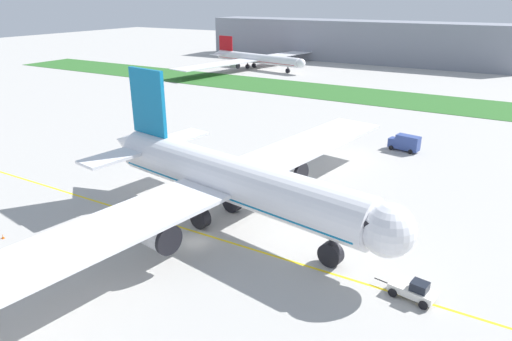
% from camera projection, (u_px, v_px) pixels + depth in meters
% --- Properties ---
extents(ground_plane, '(600.00, 600.00, 0.00)m').
position_uv_depth(ground_plane, '(195.00, 241.00, 56.53)').
color(ground_plane, '#ADAAA5').
rests_on(ground_plane, ground).
extents(apron_taxi_line, '(280.00, 0.36, 0.01)m').
position_uv_depth(apron_taxi_line, '(204.00, 234.00, 58.13)').
color(apron_taxi_line, yellow).
rests_on(apron_taxi_line, ground).
extents(grass_median_strip, '(320.00, 24.00, 0.10)m').
position_uv_depth(grass_median_strip, '(394.00, 99.00, 134.19)').
color(grass_median_strip, '#2D6628').
rests_on(grass_median_strip, ground).
extents(airliner_foreground, '(48.97, 76.14, 19.13)m').
position_uv_depth(airliner_foreground, '(230.00, 180.00, 58.34)').
color(airliner_foreground, white).
rests_on(airliner_foreground, ground).
extents(pushback_tug, '(6.38, 2.89, 2.13)m').
position_uv_depth(pushback_tug, '(413.00, 290.00, 45.53)').
color(pushback_tug, white).
rests_on(pushback_tug, ground).
extents(ground_crew_wingwalker_port, '(0.50, 0.51, 1.73)m').
position_uv_depth(ground_crew_wingwalker_port, '(90.00, 245.00, 53.72)').
color(ground_crew_wingwalker_port, black).
rests_on(ground_crew_wingwalker_port, ground).
extents(ground_crew_marshaller_front, '(0.46, 0.53, 1.74)m').
position_uv_depth(ground_crew_marshaller_front, '(172.00, 207.00, 63.34)').
color(ground_crew_marshaller_front, black).
rests_on(ground_crew_marshaller_front, ground).
extents(ground_crew_wingwalker_starboard, '(0.45, 0.45, 1.55)m').
position_uv_depth(ground_crew_wingwalker_starboard, '(168.00, 216.00, 61.03)').
color(ground_crew_wingwalker_starboard, black).
rests_on(ground_crew_wingwalker_starboard, ground).
extents(traffic_cone_near_nose, '(0.36, 0.36, 0.58)m').
position_uv_depth(traffic_cone_near_nose, '(3.00, 236.00, 57.09)').
color(traffic_cone_near_nose, '#F2590C').
rests_on(traffic_cone_near_nose, ground).
extents(service_truck_baggage_loader, '(6.20, 3.15, 3.24)m').
position_uv_depth(service_truck_baggage_loader, '(405.00, 143.00, 88.71)').
color(service_truck_baggage_loader, '#33478C').
rests_on(service_truck_baggage_loader, ground).
extents(parked_airliner_far_left, '(48.82, 80.95, 12.35)m').
position_uv_depth(parked_airliner_far_left, '(255.00, 59.00, 187.86)').
color(parked_airliner_far_left, white).
rests_on(parked_airliner_far_left, ground).
extents(terminal_building, '(139.49, 20.00, 18.00)m').
position_uv_depth(terminal_building, '(352.00, 41.00, 209.93)').
color(terminal_building, gray).
rests_on(terminal_building, ground).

